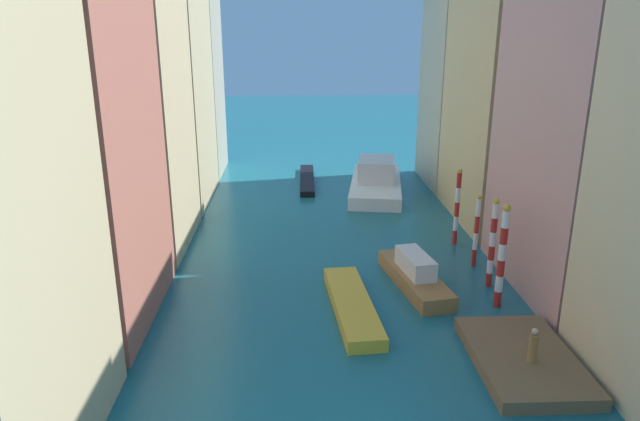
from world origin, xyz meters
TOP-DOWN VIEW (x-y plane):
  - ground_plane at (0.00, 24.50)m, footprint 154.00×154.00m
  - building_left_1 at (-12.17, 11.23)m, footprint 6.42×9.50m
  - building_left_2 at (-12.17, 20.77)m, footprint 6.42×8.99m
  - building_left_3 at (-12.17, 30.56)m, footprint 6.42×10.06m
  - building_left_4 at (-12.17, 39.34)m, footprint 6.42×7.37m
  - building_right_1 at (12.17, 13.42)m, footprint 6.42×10.73m
  - building_right_2 at (12.17, 24.66)m, footprint 6.42×11.04m
  - building_right_3 at (12.17, 34.47)m, footprint 6.42×8.51m
  - waterfront_dock at (6.76, 6.06)m, footprint 3.93×6.22m
  - person_on_dock at (6.83, 5.53)m, footprint 0.36×0.36m
  - mooring_pole_0 at (7.45, 11.17)m, footprint 0.40×0.40m
  - mooring_pole_1 at (7.78, 13.44)m, footprint 0.35×0.35m
  - mooring_pole_2 at (7.81, 16.17)m, footprint 0.28×0.28m
  - mooring_pole_3 at (7.64, 19.58)m, footprint 0.32×0.32m
  - vaporetto_white at (4.36, 31.74)m, footprint 5.65×11.61m
  - gondola_black at (-1.26, 34.87)m, footprint 1.36×9.29m
  - motorboat_0 at (3.88, 13.63)m, footprint 2.95×6.81m
  - motorboat_1 at (0.32, 10.98)m, footprint 2.33×7.77m

SIDE VIEW (x-z plane):
  - ground_plane at x=0.00m, z-range 0.00..0.00m
  - gondola_black at x=-1.26m, z-range 0.00..0.49m
  - waterfront_dock at x=6.76m, z-range 0.00..0.55m
  - motorboat_1 at x=0.32m, z-range 0.00..0.63m
  - motorboat_0 at x=3.88m, z-range -0.26..1.56m
  - vaporetto_white at x=4.36m, z-range -0.44..2.32m
  - person_on_dock at x=6.83m, z-range 0.50..1.92m
  - mooring_pole_2 at x=7.81m, z-range 0.04..4.27m
  - mooring_pole_1 at x=7.78m, z-range 0.05..4.90m
  - mooring_pole_3 at x=7.64m, z-range 0.05..4.92m
  - mooring_pole_0 at x=7.45m, z-range 0.06..5.31m
  - building_right_3 at x=12.17m, z-range 0.01..18.27m
  - building_right_2 at x=12.17m, z-range 0.01..18.92m
  - building_left_2 at x=-12.17m, z-range 0.01..19.28m
  - building_right_1 at x=12.17m, z-range 0.01..19.62m
  - building_left_4 at x=-12.17m, z-range 0.01..19.87m
  - building_left_1 at x=-12.17m, z-range 0.01..20.66m
  - building_left_3 at x=-12.17m, z-range 0.02..21.63m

